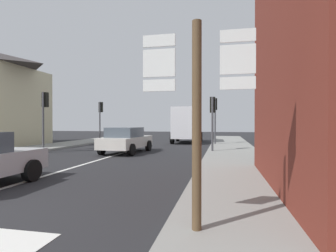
# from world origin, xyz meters

# --- Properties ---
(ground_plane) EXTENTS (80.00, 80.00, 0.00)m
(ground_plane) POSITION_xyz_m (0.00, 10.00, 0.00)
(ground_plane) COLOR #232326
(sidewalk_right) EXTENTS (2.91, 44.00, 0.14)m
(sidewalk_right) POSITION_xyz_m (6.20, 8.00, 0.07)
(sidewalk_right) COLOR gray
(sidewalk_right) RESTS_ON ground
(lane_centre_stripe) EXTENTS (0.16, 12.00, 0.01)m
(lane_centre_stripe) POSITION_xyz_m (0.00, 6.00, 0.01)
(lane_centre_stripe) COLOR silver
(lane_centre_stripe) RESTS_ON ground
(sedan_far) EXTENTS (2.15, 4.29, 1.47)m
(sedan_far) POSITION_xyz_m (0.15, 10.99, 0.76)
(sedan_far) COLOR beige
(sedan_far) RESTS_ON ground
(delivery_truck) EXTENTS (2.63, 5.07, 3.05)m
(delivery_truck) POSITION_xyz_m (2.56, 19.60, 1.65)
(delivery_truck) COLOR silver
(delivery_truck) RESTS_ON ground
(route_sign_post) EXTENTS (1.66, 0.14, 3.20)m
(route_sign_post) POSITION_xyz_m (5.25, 0.38, 1.91)
(route_sign_post) COLOR brown
(route_sign_post) RESTS_ON ground
(traffic_light_far_right) EXTENTS (0.30, 0.49, 3.63)m
(traffic_light_far_right) POSITION_xyz_m (5.04, 17.15, 2.69)
(traffic_light_far_right) COLOR #47474C
(traffic_light_far_right) RESTS_ON ground
(traffic_light_near_right) EXTENTS (0.30, 0.49, 3.21)m
(traffic_light_near_right) POSITION_xyz_m (5.04, 11.85, 2.38)
(traffic_light_near_right) COLOR #47474C
(traffic_light_near_right) RESTS_ON ground
(traffic_light_near_left) EXTENTS (0.30, 0.49, 3.60)m
(traffic_light_near_left) POSITION_xyz_m (-5.04, 10.82, 2.67)
(traffic_light_near_left) COLOR #47474C
(traffic_light_near_left) RESTS_ON ground
(traffic_light_far_left) EXTENTS (0.30, 0.49, 3.60)m
(traffic_light_far_left) POSITION_xyz_m (-5.04, 18.37, 2.66)
(traffic_light_far_left) COLOR #47474C
(traffic_light_far_left) RESTS_ON ground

